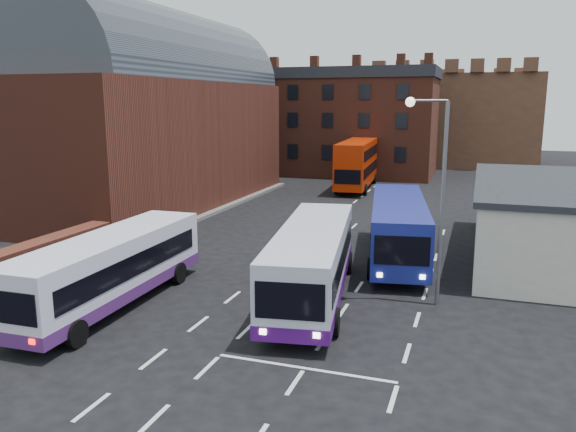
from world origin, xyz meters
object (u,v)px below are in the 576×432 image
(bus_red_double, at_px, (357,164))
(street_lamp, at_px, (436,183))
(bus_white_outbound, at_px, (110,265))
(bus_white_inbound, at_px, (312,257))
(bus_blue, at_px, (398,225))
(pedestrian_red, at_px, (63,300))
(pedestrian_beige, at_px, (52,307))

(bus_red_double, height_order, street_lamp, street_lamp)
(bus_white_outbound, bearing_deg, bus_red_double, 83.88)
(bus_red_double, xyz_separation_m, street_lamp, (9.74, -30.97, 2.71))
(bus_white_inbound, xyz_separation_m, bus_blue, (2.62, 7.60, 0.05))
(bus_white_inbound, relative_size, street_lamp, 1.39)
(bus_white_outbound, relative_size, pedestrian_red, 7.33)
(street_lamp, bearing_deg, pedestrian_beige, -152.45)
(street_lamp, xyz_separation_m, pedestrian_beige, (-13.49, -7.04, -4.43))
(bus_blue, distance_m, pedestrian_beige, 17.72)
(pedestrian_red, bearing_deg, bus_blue, -149.51)
(bus_red_double, height_order, pedestrian_beige, bus_red_double)
(bus_blue, bearing_deg, bus_white_inbound, 61.63)
(bus_blue, distance_m, bus_red_double, 25.42)
(bus_white_inbound, bearing_deg, street_lamp, -178.40)
(bus_white_inbound, xyz_separation_m, pedestrian_beige, (-8.56, -6.10, -1.10))
(street_lamp, bearing_deg, bus_blue, 109.16)
(bus_red_double, distance_m, pedestrian_beige, 38.23)
(pedestrian_red, bearing_deg, bus_white_inbound, -166.83)
(bus_red_double, xyz_separation_m, pedestrian_red, (-3.90, -37.24, -1.75))
(pedestrian_red, height_order, pedestrian_beige, pedestrian_beige)
(bus_white_inbound, height_order, bus_blue, bus_blue)
(bus_white_outbound, distance_m, pedestrian_red, 2.32)
(bus_white_inbound, bearing_deg, pedestrian_beige, 26.35)
(bus_red_double, bearing_deg, pedestrian_red, 80.14)
(bus_white_outbound, relative_size, bus_blue, 0.90)
(bus_white_outbound, bearing_deg, pedestrian_red, -118.42)
(bus_white_outbound, distance_m, bus_blue, 15.19)
(bus_white_inbound, bearing_deg, pedestrian_red, 22.34)
(bus_red_double, distance_m, street_lamp, 32.58)
(bus_blue, xyz_separation_m, pedestrian_beige, (-11.17, -13.70, -1.15))
(bus_white_outbound, relative_size, bus_red_double, 0.93)
(street_lamp, height_order, pedestrian_beige, street_lamp)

